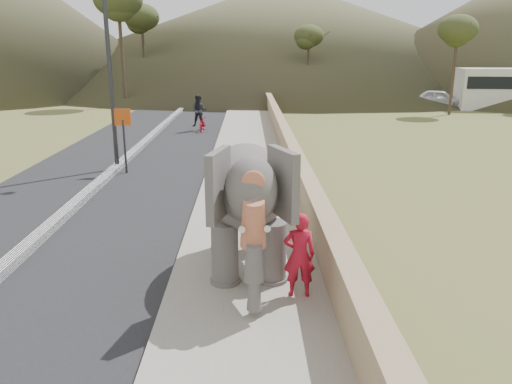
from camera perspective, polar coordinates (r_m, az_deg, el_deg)
The scene contains 12 objects.
ground at distance 7.41m, azimuth -1.17°, elevation -20.97°, with size 160.00×160.00×0.00m, color olive.
road at distance 17.28m, azimuth -17.86°, elevation 0.29°, with size 7.00×120.00×0.03m, color black.
median at distance 17.26m, azimuth -17.88°, elevation 0.60°, with size 0.35×120.00×0.22m, color black.
walkway at distance 16.51m, azimuth -1.04°, elevation 0.58°, with size 3.00×120.00×0.15m, color #9E9687.
parapet at distance 16.47m, azimuth 4.70°, elevation 2.20°, with size 0.30×120.00×1.10m, color tan.
lamppost at distance 19.40m, azimuth -15.72°, elevation 16.63°, with size 1.76×0.36×8.00m.
signboard at distance 18.93m, azimuth -14.91°, elevation 6.89°, with size 0.60×0.08×2.40m.
distant_car at distance 42.58m, azimuth 20.29°, elevation 9.96°, with size 1.70×4.23×1.44m, color silver.
hill_far at distance 76.13m, azimuth 2.97°, elevation 17.85°, with size 80.00×80.00×14.00m, color brown.
elephant_and_man at distance 10.03m, azimuth -1.04°, elevation -1.36°, with size 2.26×3.76×2.65m.
motorcyclist at distance 28.51m, azimuth -6.34°, elevation 8.57°, with size 0.93×1.67×2.05m.
trees at distance 37.24m, azimuth 3.56°, elevation 15.27°, with size 47.87×43.23×9.82m.
Camera 1 is at (0.05, -5.92, 4.45)m, focal length 35.00 mm.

